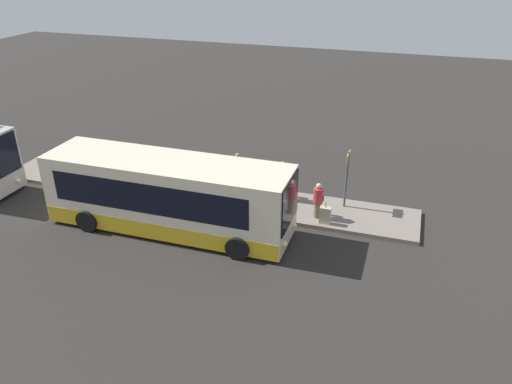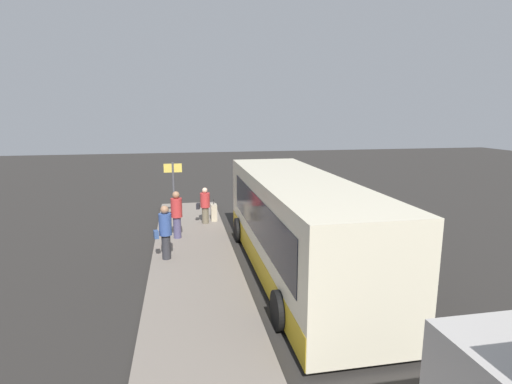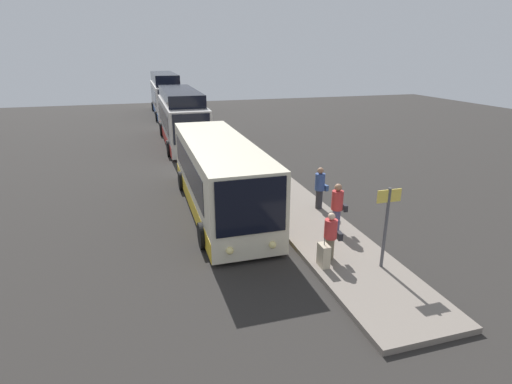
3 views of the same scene
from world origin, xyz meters
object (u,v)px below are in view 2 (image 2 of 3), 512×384
at_px(bus_lead, 297,227).
at_px(passenger_waiting, 205,205).
at_px(passenger_boarding, 176,213).
at_px(passenger_with_bags, 165,231).
at_px(suitcase, 214,212).
at_px(sign_post, 173,184).

bearing_deg(bus_lead, passenger_waiting, 23.36).
bearing_deg(passenger_boarding, passenger_waiting, -22.19).
height_order(passenger_boarding, passenger_with_bags, passenger_boarding).
xyz_separation_m(passenger_boarding, passenger_waiting, (1.88, -1.19, -0.14)).
bearing_deg(suitcase, passenger_boarding, 144.90).
bearing_deg(bus_lead, passenger_with_bags, 68.58).
height_order(bus_lead, passenger_waiting, bus_lead).
bearing_deg(suitcase, sign_post, 72.87).
bearing_deg(passenger_waiting, bus_lead, -147.94).
bearing_deg(passenger_with_bags, sign_post, -13.57).
distance_m(passenger_boarding, passenger_waiting, 2.23).
height_order(passenger_boarding, suitcase, passenger_boarding).
bearing_deg(passenger_with_bags, bus_lead, -122.40).
height_order(passenger_with_bags, sign_post, sign_post).
bearing_deg(bus_lead, suitcase, 18.48).
xyz_separation_m(passenger_waiting, suitcase, (0.41, -0.42, -0.47)).
distance_m(passenger_boarding, passenger_with_bags, 2.26).
height_order(bus_lead, passenger_with_bags, bus_lead).
relative_size(passenger_waiting, sign_post, 0.61).
bearing_deg(passenger_boarding, bus_lead, -126.08).
xyz_separation_m(passenger_boarding, passenger_with_bags, (-2.23, 0.35, -0.01)).
xyz_separation_m(passenger_boarding, suitcase, (2.29, -1.61, -0.61)).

